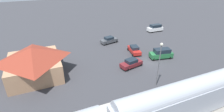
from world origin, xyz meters
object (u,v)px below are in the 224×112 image
at_px(sedan_charcoal, 109,40).
at_px(pedestrian_on_platform, 206,80).
at_px(suv_green, 161,53).
at_px(sedan_maroon, 131,63).
at_px(light_pole_near_platform, 160,60).
at_px(station_building, 34,62).
at_px(sedan_red, 134,50).
at_px(suv_white, 155,28).

bearing_deg(sedan_charcoal, pedestrian_on_platform, -163.33).
bearing_deg(pedestrian_on_platform, suv_green, 0.62).
bearing_deg(pedestrian_on_platform, sedan_maroon, 37.48).
bearing_deg(light_pole_near_platform, suv_green, -41.75).
height_order(sedan_maroon, light_pole_near_platform, light_pole_near_platform).
bearing_deg(station_building, sedan_red, -86.64).
height_order(sedan_maroon, sedan_charcoal, same).
distance_m(suv_green, light_pole_near_platform, 11.10).
xyz_separation_m(sedan_charcoal, suv_white, (3.30, -17.04, 0.27)).
height_order(sedan_red, suv_green, suv_green).
height_order(station_building, suv_green, station_building).
height_order(sedan_charcoal, suv_green, suv_green).
bearing_deg(suv_white, sedan_red, 128.87).
xyz_separation_m(sedan_red, sedan_maroon, (-5.46, 3.85, 0.00)).
bearing_deg(suv_white, pedestrian_on_platform, 160.08).
bearing_deg(sedan_red, suv_white, -51.13).
height_order(station_building, suv_white, station_building).
bearing_deg(sedan_red, sedan_maroon, 144.79).
bearing_deg(sedan_red, station_building, 93.36).
bearing_deg(suv_green, sedan_charcoal, 29.13).
relative_size(pedestrian_on_platform, sedan_charcoal, 0.36).
xyz_separation_m(station_building, sedan_red, (1.24, -21.21, -1.97)).
bearing_deg(pedestrian_on_platform, station_building, 59.96).
bearing_deg(suv_green, station_building, 82.38).
bearing_deg(sedan_charcoal, suv_green, -150.87).
distance_m(pedestrian_on_platform, suv_white, 28.96).
relative_size(station_building, suv_white, 2.13).
bearing_deg(sedan_maroon, sedan_charcoal, -3.61).
xyz_separation_m(station_building, pedestrian_on_platform, (-14.67, -25.38, -1.56)).
height_order(station_building, sedan_charcoal, station_building).
bearing_deg(suv_white, sedan_charcoal, 100.95).
relative_size(sedan_maroon, suv_white, 0.97).
relative_size(sedan_charcoal, suv_white, 0.97).
xyz_separation_m(sedan_red, suv_green, (-4.63, -4.04, 0.27)).
xyz_separation_m(sedan_maroon, light_pole_near_platform, (-6.98, -0.92, 3.93)).
height_order(pedestrian_on_platform, light_pole_near_platform, light_pole_near_platform).
distance_m(station_building, suv_white, 37.46).
bearing_deg(suv_white, sedan_maroon, 133.16).
xyz_separation_m(suv_white, suv_green, (-15.94, 9.99, 0.00)).
bearing_deg(suv_white, light_pole_near_platform, 144.46).
bearing_deg(sedan_red, light_pole_near_platform, 166.71).
distance_m(station_building, sedan_red, 21.34).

